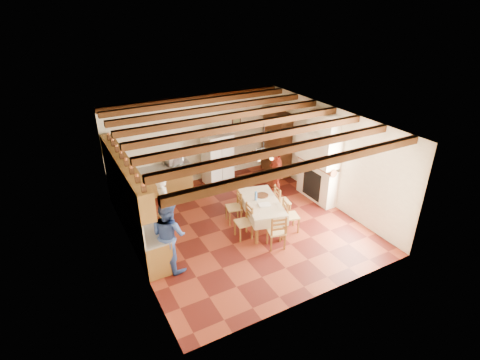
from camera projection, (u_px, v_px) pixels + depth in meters
name	position (u px, v px, depth m)	size (l,w,h in m)	color
floor	(242.00, 224.00, 10.64)	(6.00, 6.50, 0.02)	#45120E
ceiling	(242.00, 122.00, 9.29)	(6.00, 6.50, 0.02)	silver
wall_back	(195.00, 139.00, 12.53)	(6.00, 0.02, 3.00)	beige
wall_front	(321.00, 240.00, 7.41)	(6.00, 0.02, 3.00)	beige
wall_left	(129.00, 204.00, 8.68)	(0.02, 6.50, 3.00)	beige
wall_right	(329.00, 156.00, 11.26)	(0.02, 6.50, 3.00)	beige
ceiling_beams	(242.00, 126.00, 9.34)	(6.00, 6.30, 0.16)	#3B240F
lower_cabinets_left	(136.00, 218.00, 10.12)	(0.60, 4.30, 0.86)	brown
lower_cabinets_back	(156.00, 181.00, 12.10)	(2.30, 0.60, 0.86)	brown
countertop_left	(134.00, 204.00, 9.91)	(0.62, 4.30, 0.04)	slate
countertop_back	(155.00, 169.00, 11.90)	(2.34, 0.62, 0.04)	slate
backsplash_left	(121.00, 196.00, 9.65)	(0.03, 4.30, 0.60)	beige
backsplash_back	(151.00, 157.00, 11.98)	(2.30, 0.03, 0.60)	beige
upper_cabinets	(124.00, 172.00, 9.43)	(0.35, 4.20, 0.70)	brown
fireplace	(317.00, 158.00, 11.33)	(0.56, 1.60, 2.80)	beige
wall_picture	(236.00, 123.00, 13.01)	(0.34, 0.03, 0.42)	black
refrigerator	(217.00, 159.00, 12.61)	(0.88, 0.73, 1.77)	white
hutch	(277.00, 143.00, 13.22)	(0.53, 1.26, 2.28)	#381D0C
dining_table	(262.00, 204.00, 10.28)	(1.33, 1.96, 0.78)	#EDE5CA
chandelier	(263.00, 151.00, 9.59)	(0.47, 0.47, 0.03)	black
chair_left_near	(243.00, 222.00, 9.86)	(0.42, 0.40, 0.96)	brown
chair_left_far	(234.00, 207.00, 10.56)	(0.42, 0.40, 0.96)	brown
chair_right_near	(291.00, 215.00, 10.16)	(0.42, 0.40, 0.96)	brown
chair_right_far	(282.00, 201.00, 10.86)	(0.42, 0.40, 0.96)	brown
chair_end_near	(276.00, 231.00, 9.50)	(0.42, 0.40, 0.96)	brown
chair_end_far	(248.00, 192.00, 11.34)	(0.42, 0.40, 0.96)	brown
person_man	(164.00, 205.00, 9.93)	(0.62, 0.41, 1.71)	white
person_woman_blue	(169.00, 235.00, 8.61)	(0.88, 0.69, 1.81)	#324A91
person_woman_red	(276.00, 171.00, 11.98)	(0.90, 0.38, 1.54)	#C23E28
microwave	(174.00, 160.00, 12.10)	(0.55, 0.37, 0.30)	silver
fridge_vase	(220.00, 129.00, 12.21)	(0.27, 0.27, 0.28)	#381D0C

